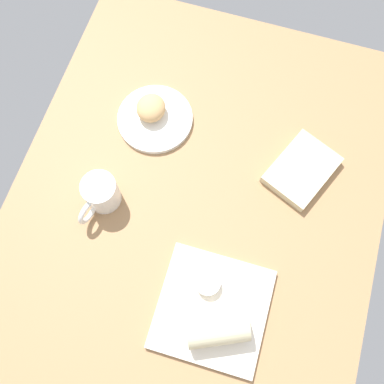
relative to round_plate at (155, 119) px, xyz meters
The scene contains 8 objects.
dining_table 23.26cm from the round_plate, 133.94° to the right, with size 110.00×90.00×4.00cm, color #9E754C.
round_plate is the anchor object (origin of this frame).
scone_pastry 3.57cm from the round_plate, 48.31° to the left, with size 8.08×7.49×4.87cm, color tan.
square_plate 50.13cm from the round_plate, 146.42° to the right, with size 24.23×24.23×1.60cm, color silver.
sauce_cup 44.77cm from the round_plate, 145.71° to the right, with size 5.64×5.64×2.40cm.
breakfast_wrap 54.66cm from the round_plate, 146.88° to the right, with size 7.19×7.19×13.20cm, color beige.
book_stack 39.78cm from the round_plate, 94.39° to the right, with size 21.04×18.61×2.60cm.
coffee_mug 25.38cm from the round_plate, 168.32° to the left, with size 12.88×8.28×8.83cm.
Camera 1 is at (-34.21, -8.94, 106.83)cm, focal length 41.12 mm.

